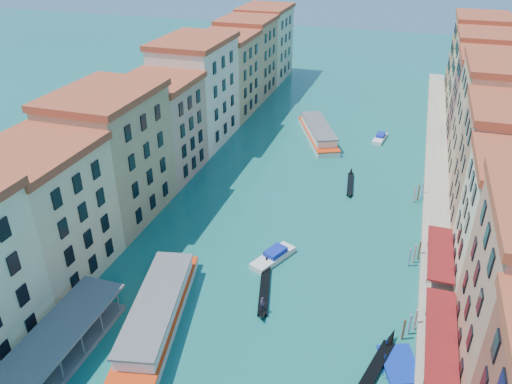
% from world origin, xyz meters
% --- Properties ---
extents(left_bank_palazzos, '(12.80, 128.40, 21.00)m').
position_xyz_m(left_bank_palazzos, '(-26.00, 64.68, 9.71)').
color(left_bank_palazzos, beige).
rests_on(left_bank_palazzos, ground).
extents(right_bank_palazzos, '(12.80, 128.40, 21.00)m').
position_xyz_m(right_bank_palazzos, '(30.00, 65.00, 9.75)').
color(right_bank_palazzos, brown).
rests_on(right_bank_palazzos, ground).
extents(quay, '(4.00, 140.00, 1.00)m').
position_xyz_m(quay, '(22.00, 65.00, 0.50)').
color(quay, gray).
rests_on(quay, ground).
extents(restaurant_awnings, '(3.20, 44.55, 3.12)m').
position_xyz_m(restaurant_awnings, '(22.19, 23.00, 2.99)').
color(restaurant_awnings, maroon).
rests_on(restaurant_awnings, ground).
extents(vaporetto_stop, '(5.40, 16.40, 3.65)m').
position_xyz_m(vaporetto_stop, '(-16.00, 12.00, 1.44)').
color(vaporetto_stop, '#5C5C5F').
rests_on(vaporetto_stop, ground).
extents(mooring_poles_right, '(1.44, 54.24, 3.20)m').
position_xyz_m(mooring_poles_right, '(19.10, 28.80, 1.30)').
color(mooring_poles_right, brown).
rests_on(mooring_poles_right, ground).
extents(mooring_poles_left, '(0.24, 8.24, 3.20)m').
position_xyz_m(mooring_poles_left, '(-18.50, 12.00, 1.30)').
color(mooring_poles_left, brown).
rests_on(mooring_poles_left, ground).
extents(vaporetto_near, '(9.46, 22.58, 3.28)m').
position_xyz_m(vaporetto_near, '(-8.78, 19.31, 1.47)').
color(vaporetto_near, silver).
rests_on(vaporetto_near, ground).
extents(vaporetto_far, '(12.54, 20.48, 3.03)m').
position_xyz_m(vaporetto_far, '(-2.01, 79.12, 1.36)').
color(vaporetto_far, silver).
rests_on(vaporetto_far, ground).
extents(gondola_fore, '(3.91, 12.51, 2.53)m').
position_xyz_m(gondola_fore, '(1.44, 28.26, 0.43)').
color(gondola_fore, black).
rests_on(gondola_fore, ground).
extents(gondola_right, '(4.64, 13.32, 2.71)m').
position_xyz_m(gondola_right, '(15.73, 18.44, 0.52)').
color(gondola_right, black).
rests_on(gondola_right, ground).
extents(gondola_far, '(2.06, 10.85, 1.54)m').
position_xyz_m(gondola_far, '(7.64, 60.07, 0.31)').
color(gondola_far, black).
rests_on(gondola_far, ground).
extents(motorboat_mid, '(5.06, 7.55, 1.50)m').
position_xyz_m(motorboat_mid, '(0.75, 34.84, 0.58)').
color(motorboat_mid, silver).
rests_on(motorboat_mid, ground).
extents(motorboat_far, '(2.78, 6.37, 1.28)m').
position_xyz_m(motorboat_far, '(10.67, 82.30, 0.50)').
color(motorboat_far, white).
rests_on(motorboat_far, ground).
extents(blue_dock, '(5.19, 6.21, 0.44)m').
position_xyz_m(blue_dock, '(18.50, 21.02, 0.22)').
color(blue_dock, '#0C2AA1').
rests_on(blue_dock, ground).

